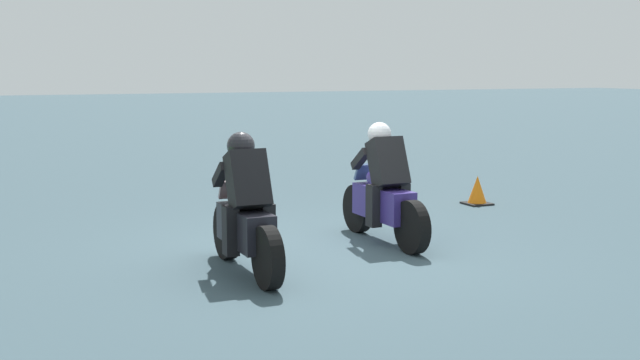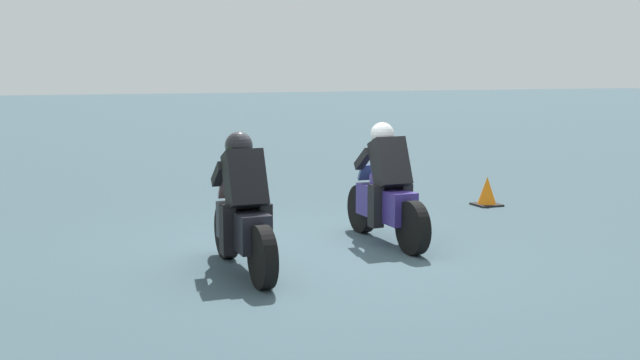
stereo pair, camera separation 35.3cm
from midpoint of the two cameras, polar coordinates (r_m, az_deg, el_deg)
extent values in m
plane|color=#384D55|center=(9.56, -1.25, -5.22)|extent=(120.00, 120.00, 0.00)
cylinder|color=black|center=(10.71, 1.76, -2.03)|extent=(0.64, 0.15, 0.64)
cylinder|color=black|center=(9.50, 5.50, -3.36)|extent=(0.64, 0.15, 0.64)
cube|color=navy|center=(10.07, 3.53, -1.65)|extent=(1.10, 0.33, 0.40)
ellipsoid|color=navy|center=(10.11, 3.28, 0.11)|extent=(0.48, 0.30, 0.24)
cube|color=red|center=(9.63, 4.95, -2.00)|extent=(0.06, 0.16, 0.08)
cylinder|color=#A5A5AD|center=(9.87, 5.30, -2.64)|extent=(0.42, 0.10, 0.10)
cube|color=black|center=(9.91, 3.83, 1.22)|extent=(0.49, 0.40, 0.66)
sphere|color=silver|center=(10.07, 3.25, 3.28)|extent=(0.30, 0.30, 0.30)
cube|color=#475E8A|center=(10.46, 2.26, 0.60)|extent=(0.16, 0.26, 0.23)
cube|color=black|center=(9.87, 2.83, -1.84)|extent=(0.18, 0.14, 0.52)
cube|color=black|center=(10.06, 4.86, -1.68)|extent=(0.18, 0.14, 0.52)
cube|color=black|center=(10.16, 1.92, 1.52)|extent=(0.39, 0.10, 0.31)
cube|color=black|center=(10.32, 3.71, 1.61)|extent=(0.39, 0.10, 0.31)
cylinder|color=black|center=(9.30, -7.74, -3.65)|extent=(0.64, 0.15, 0.64)
cylinder|color=black|center=(7.99, -5.01, -5.53)|extent=(0.64, 0.15, 0.64)
cube|color=black|center=(8.61, -6.50, -3.35)|extent=(1.10, 0.33, 0.40)
ellipsoid|color=black|center=(8.65, -6.73, -1.28)|extent=(0.48, 0.30, 0.24)
cube|color=red|center=(8.12, -5.45, -3.87)|extent=(0.06, 0.16, 0.08)
cylinder|color=#A5A5AD|center=(8.35, -4.73, -4.58)|extent=(0.42, 0.10, 0.10)
cube|color=black|center=(8.42, -6.36, 0.00)|extent=(0.49, 0.40, 0.66)
sphere|color=black|center=(8.59, -6.82, 2.43)|extent=(0.30, 0.30, 0.30)
cube|color=#7A5E62|center=(9.02, -7.46, -0.65)|extent=(0.16, 0.26, 0.23)
cube|color=black|center=(8.44, -7.56, -3.59)|extent=(0.18, 0.14, 0.52)
cube|color=black|center=(8.55, -4.98, -3.40)|extent=(0.18, 0.14, 0.52)
cube|color=black|center=(8.73, -8.22, 0.38)|extent=(0.39, 0.10, 0.31)
cube|color=black|center=(8.83, -5.97, 0.50)|extent=(0.39, 0.10, 0.31)
cube|color=black|center=(13.12, 10.34, -1.66)|extent=(0.40, 0.40, 0.03)
cone|color=orange|center=(13.09, 10.37, -0.72)|extent=(0.32, 0.32, 0.46)
camera|label=1|loc=(0.18, -91.10, -0.15)|focal=45.00mm
camera|label=2|loc=(0.18, 88.90, 0.15)|focal=45.00mm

